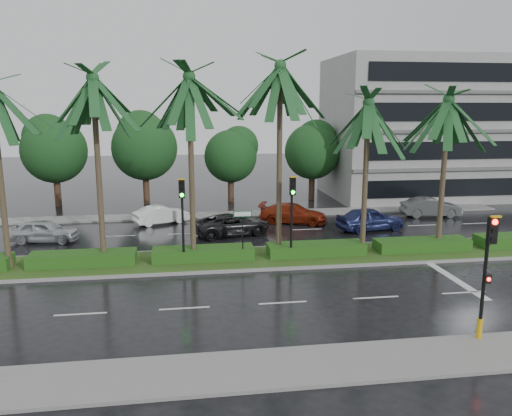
{
  "coord_description": "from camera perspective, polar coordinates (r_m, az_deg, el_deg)",
  "views": [
    {
      "loc": [
        -3.84,
        -23.92,
        7.92
      ],
      "look_at": [
        -0.17,
        1.5,
        2.67
      ],
      "focal_mm": 35.0,
      "sensor_mm": 36.0,
      "label": 1
    }
  ],
  "objects": [
    {
      "name": "ground",
      "position": [
        25.49,
        0.87,
        -6.55
      ],
      "size": [
        120.0,
        120.0,
        0.0
      ],
      "primitive_type": "plane",
      "color": "black",
      "rests_on": "ground"
    },
    {
      "name": "car_white",
      "position": [
        34.8,
        -10.76,
        -0.76
      ],
      "size": [
        2.72,
        3.99,
        1.25
      ],
      "primitive_type": "imported",
      "rotation": [
        0.0,
        0.0,
        1.98
      ],
      "color": "white",
      "rests_on": "ground"
    },
    {
      "name": "far_sidewalk",
      "position": [
        36.97,
        -2.07,
        -0.73
      ],
      "size": [
        40.0,
        2.0,
        0.12
      ],
      "primitive_type": "cube",
      "color": "slate",
      "rests_on": "ground"
    },
    {
      "name": "hedge",
      "position": [
        26.3,
        0.53,
        -4.95
      ],
      "size": [
        35.2,
        1.4,
        0.6
      ],
      "color": "#1E4413",
      "rests_on": "median"
    },
    {
      "name": "signal_median_left",
      "position": [
        24.71,
        -8.42,
        -0.06
      ],
      "size": [
        0.34,
        0.42,
        4.36
      ],
      "color": "black",
      "rests_on": "median"
    },
    {
      "name": "palm_row",
      "position": [
        25.07,
        -2.35,
        12.36
      ],
      "size": [
        26.3,
        4.2,
        10.55
      ],
      "color": "#3C2C22",
      "rests_on": "median"
    },
    {
      "name": "bg_trees",
      "position": [
        41.71,
        -5.14,
        6.85
      ],
      "size": [
        32.78,
        5.29,
        7.64
      ],
      "color": "#3B291B",
      "rests_on": "ground"
    },
    {
      "name": "car_darkgrey",
      "position": [
        31.23,
        -2.77,
        -1.9
      ],
      "size": [
        3.26,
        5.13,
        1.32
      ],
      "primitive_type": "imported",
      "rotation": [
        0.0,
        0.0,
        1.81
      ],
      "color": "black",
      "rests_on": "ground"
    },
    {
      "name": "car_silver",
      "position": [
        32.13,
        -23.05,
        -2.41
      ],
      "size": [
        2.09,
        4.14,
        1.35
      ],
      "primitive_type": "imported",
      "rotation": [
        0.0,
        0.0,
        1.44
      ],
      "color": "silver",
      "rests_on": "ground"
    },
    {
      "name": "street_sign",
      "position": [
        25.24,
        -1.53,
        -1.72
      ],
      "size": [
        0.95,
        0.09,
        2.6
      ],
      "color": "black",
      "rests_on": "median"
    },
    {
      "name": "car_red",
      "position": [
        34.51,
        4.25,
        -0.6
      ],
      "size": [
        3.36,
        4.98,
        1.34
      ],
      "primitive_type": "imported",
      "rotation": [
        0.0,
        0.0,
        1.22
      ],
      "color": "maroon",
      "rests_on": "ground"
    },
    {
      "name": "car_blue",
      "position": [
        33.19,
        12.9,
        -1.22
      ],
      "size": [
        2.5,
        4.63,
        1.5
      ],
      "primitive_type": "imported",
      "rotation": [
        0.0,
        0.0,
        1.74
      ],
      "color": "navy",
      "rests_on": "ground"
    },
    {
      "name": "near_sidewalk",
      "position": [
        16.27,
        6.82,
        -17.41
      ],
      "size": [
        40.0,
        2.4,
        0.12
      ],
      "primitive_type": "cube",
      "color": "slate",
      "rests_on": "ground"
    },
    {
      "name": "lane_markings",
      "position": [
        25.72,
        7.76,
        -6.47
      ],
      "size": [
        34.0,
        13.06,
        0.01
      ],
      "color": "silver",
      "rests_on": "ground"
    },
    {
      "name": "building",
      "position": [
        46.85,
        18.42,
        8.62
      ],
      "size": [
        16.0,
        10.0,
        12.0
      ],
      "primitive_type": "cube",
      "color": "gray",
      "rests_on": "ground"
    },
    {
      "name": "median",
      "position": [
        26.4,
        0.53,
        -5.72
      ],
      "size": [
        36.0,
        4.0,
        0.15
      ],
      "color": "gray",
      "rests_on": "ground"
    },
    {
      "name": "car_grey",
      "position": [
        38.54,
        19.35,
        0.09
      ],
      "size": [
        1.93,
        4.35,
        1.39
      ],
      "primitive_type": "imported",
      "rotation": [
        0.0,
        0.0,
        1.46
      ],
      "color": "#4D5052",
      "rests_on": "ground"
    },
    {
      "name": "signal_median_right",
      "position": [
        25.28,
        4.14,
        0.3
      ],
      "size": [
        0.34,
        0.42,
        4.36
      ],
      "color": "black",
      "rests_on": "median"
    },
    {
      "name": "signal_near",
      "position": [
        18.37,
        24.85,
        -6.7
      ],
      "size": [
        0.34,
        0.45,
        4.36
      ],
      "color": "black",
      "rests_on": "near_sidewalk"
    }
  ]
}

